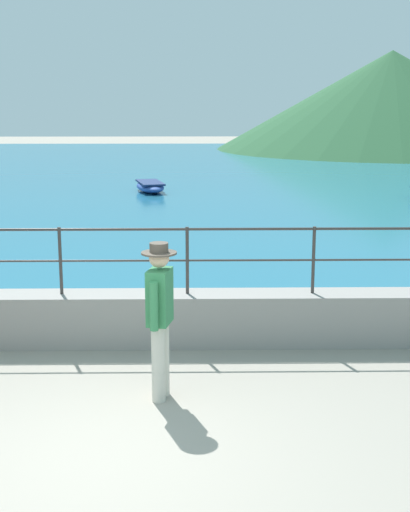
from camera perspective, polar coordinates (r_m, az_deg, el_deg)
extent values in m
plane|color=gray|center=(6.83, -8.92, -15.88)|extent=(120.00, 120.00, 0.00)
cube|color=gray|center=(9.64, -6.40, -5.02)|extent=(20.00, 0.56, 0.70)
cylinder|color=#383330|center=(9.55, -11.52, -0.39)|extent=(0.04, 0.04, 0.90)
cylinder|color=#383330|center=(9.39, -1.43, -0.36)|extent=(0.04, 0.04, 0.90)
cylinder|color=#383330|center=(9.52, 8.69, -0.32)|extent=(0.04, 0.04, 0.90)
cylinder|color=#383330|center=(9.35, -6.58, 2.14)|extent=(18.40, 0.04, 0.04)
cylinder|color=#383330|center=(9.43, -6.52, -0.38)|extent=(18.40, 0.03, 0.03)
cube|color=#236B89|center=(31.97, -2.59, 6.62)|extent=(64.00, 44.32, 0.06)
cone|color=#285633|center=(49.17, 14.64, 11.95)|extent=(22.96, 22.96, 6.41)
cylinder|color=beige|center=(7.79, -3.76, -8.63)|extent=(0.15, 0.15, 0.86)
cylinder|color=beige|center=(7.95, -3.42, -8.17)|extent=(0.15, 0.15, 0.86)
cube|color=#337F4C|center=(7.64, -3.66, -3.27)|extent=(0.29, 0.40, 0.60)
cylinder|color=#337F4C|center=(7.43, -4.13, -4.06)|extent=(0.09, 0.09, 0.52)
cylinder|color=#337F4C|center=(7.88, -3.21, -3.09)|extent=(0.09, 0.09, 0.52)
sphere|color=beige|center=(7.54, -3.71, -0.12)|extent=(0.22, 0.22, 0.22)
cylinder|color=#4C4238|center=(7.53, -3.71, 0.24)|extent=(0.38, 0.38, 0.02)
cylinder|color=#4C4238|center=(7.52, -3.72, 0.69)|extent=(0.20, 0.20, 0.10)
ellipsoid|color=#2D4C9E|center=(25.30, -4.42, 5.56)|extent=(1.40, 2.44, 0.36)
cube|color=navy|center=(25.28, -4.42, 5.90)|extent=(1.16, 1.97, 0.06)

